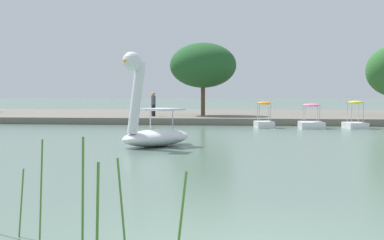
% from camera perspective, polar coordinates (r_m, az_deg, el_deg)
% --- Properties ---
extents(shore_bank_far, '(149.75, 21.08, 0.44)m').
position_cam_1_polar(shore_bank_far, '(43.49, 6.77, 0.46)').
color(shore_bank_far, '#6B665B').
rests_on(shore_bank_far, ground_plane).
extents(swan_boat, '(2.98, 3.51, 3.41)m').
position_cam_1_polar(swan_boat, '(19.41, -4.26, -0.72)').
color(swan_boat, white).
rests_on(swan_boat, ground_plane).
extents(pedal_boat_orange, '(1.23, 1.84, 1.53)m').
position_cam_1_polar(pedal_boat_orange, '(31.08, 7.79, -0.06)').
color(pedal_boat_orange, white).
rests_on(pedal_boat_orange, ground_plane).
extents(pedal_boat_pink, '(1.37, 2.18, 1.42)m').
position_cam_1_polar(pedal_boat_pink, '(30.95, 12.76, -0.14)').
color(pedal_boat_pink, white).
rests_on(pedal_boat_pink, ground_plane).
extents(pedal_boat_yellow, '(1.29, 1.86, 1.58)m').
position_cam_1_polar(pedal_boat_yellow, '(31.61, 17.22, -0.05)').
color(pedal_boat_yellow, white).
rests_on(pedal_boat_yellow, ground_plane).
extents(tree_broadleaf_behind_dock, '(6.01, 5.87, 5.23)m').
position_cam_1_polar(tree_broadleaf_behind_dock, '(38.16, 1.20, 5.92)').
color(tree_broadleaf_behind_dock, brown).
rests_on(tree_broadleaf_behind_dock, shore_bank_far).
extents(person_on_path, '(0.31, 0.32, 1.69)m').
position_cam_1_polar(person_on_path, '(36.60, -4.19, 1.84)').
color(person_on_path, black).
rests_on(person_on_path, shore_bank_far).
extents(reed_clump_foreground, '(3.42, 1.42, 1.43)m').
position_cam_1_polar(reed_clump_foreground, '(6.63, -14.11, -8.61)').
color(reed_clump_foreground, '#4C7F33').
rests_on(reed_clump_foreground, ground_plane).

